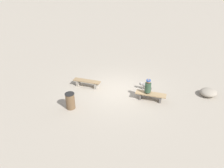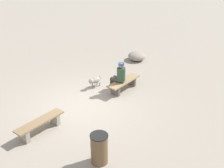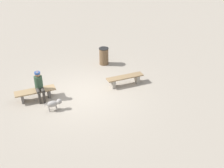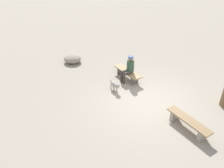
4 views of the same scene
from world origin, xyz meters
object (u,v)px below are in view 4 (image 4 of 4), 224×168
at_px(bench_right, 128,73).
at_px(seated_person, 129,67).
at_px(dog, 115,85).
at_px(boulder, 72,59).
at_px(bench_left, 188,123).

distance_m(bench_right, seated_person, 0.46).
height_order(dog, boulder, dog).
height_order(bench_left, seated_person, seated_person).
height_order(bench_right, dog, dog).
height_order(bench_left, dog, dog).
bearing_deg(bench_right, dog, 116.43).
bearing_deg(bench_right, seated_person, 156.31).
bearing_deg(bench_left, seated_person, -3.62).
bearing_deg(seated_person, bench_left, 176.30).
relative_size(bench_right, boulder, 1.77).
xyz_separation_m(bench_left, seated_person, (3.79, 0.04, 0.44)).
bearing_deg(dog, bench_right, 118.36).
height_order(bench_left, bench_right, bench_right).
height_order(seated_person, boulder, seated_person).
bearing_deg(dog, bench_left, 14.52).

